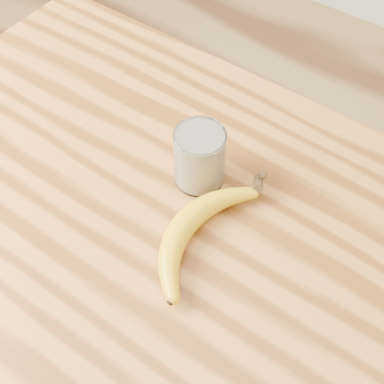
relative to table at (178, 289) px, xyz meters
The scene contains 3 objects.
table is the anchor object (origin of this frame).
smoothie_glass 0.23m from the table, 110.82° to the left, with size 0.08×0.08×0.10m.
banana 0.15m from the table, 104.13° to the left, with size 0.12×0.32×0.04m, color gold, non-canonical shape.
Camera 1 is at (0.26, -0.32, 1.58)m, focal length 50.00 mm.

